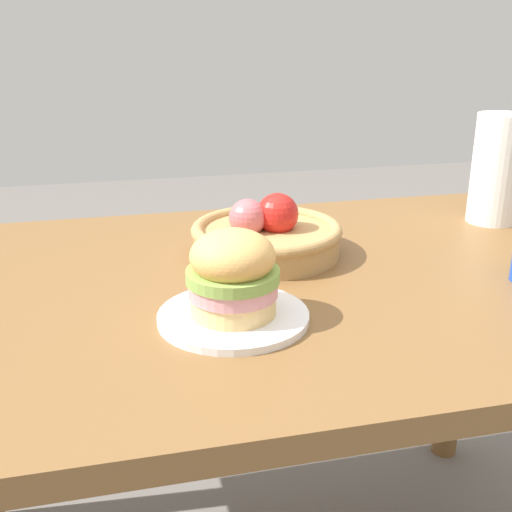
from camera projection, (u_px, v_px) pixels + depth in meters
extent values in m
cube|color=brown|center=(272.00, 288.00, 1.14)|extent=(1.40, 0.90, 0.04)
cylinder|color=brown|center=(456.00, 342.00, 1.74)|extent=(0.07, 0.07, 0.71)
cylinder|color=white|center=(233.00, 317.00, 0.97)|extent=(0.23, 0.23, 0.01)
cylinder|color=#E5BC75|center=(233.00, 304.00, 0.96)|extent=(0.13, 0.13, 0.03)
cylinder|color=pink|center=(233.00, 288.00, 0.95)|extent=(0.13, 0.13, 0.02)
cylinder|color=#84A84C|center=(233.00, 275.00, 0.94)|extent=(0.14, 0.14, 0.02)
ellipsoid|color=#EAAD5D|center=(233.00, 256.00, 0.93)|extent=(0.13, 0.13, 0.08)
cylinder|color=tan|center=(266.00, 242.00, 1.23)|extent=(0.28, 0.28, 0.05)
torus|color=tan|center=(266.00, 230.00, 1.22)|extent=(0.29, 0.29, 0.02)
sphere|color=red|center=(278.00, 214.00, 1.22)|extent=(0.08, 0.08, 0.08)
sphere|color=#D16066|center=(248.00, 218.00, 1.21)|extent=(0.07, 0.07, 0.07)
cylinder|color=white|center=(497.00, 169.00, 1.40)|extent=(0.11, 0.11, 0.24)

